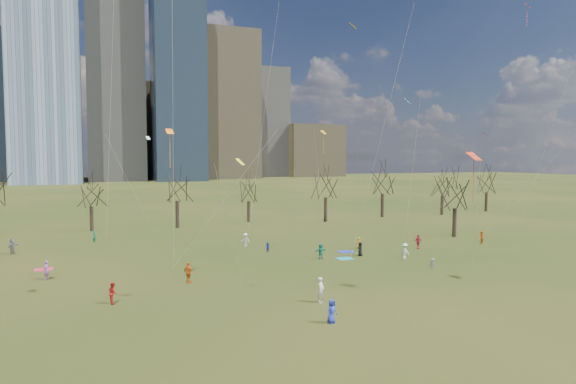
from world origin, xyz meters
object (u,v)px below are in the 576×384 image
object	(u,v)px
blanket_teal	(345,259)
person_1	(321,290)
person_0	(332,311)
person_2	(113,293)
blanket_navy	(346,252)
person_4	(189,273)
blanket_crimson	(44,269)

from	to	relation	value
blanket_teal	person_1	xyz separation A→B (m)	(-9.06, -13.75, 0.91)
person_0	person_2	bearing A→B (deg)	127.47
blanket_teal	person_2	size ratio (longest dim) A/B	1.02
blanket_navy	blanket_teal	bearing A→B (deg)	-119.17
blanket_navy	person_2	xyz separation A→B (m)	(-25.17, -12.13, 0.77)
blanket_navy	person_4	world-z (taller)	person_4
person_1	person_4	world-z (taller)	person_1
person_0	person_1	world-z (taller)	person_1
person_1	person_2	world-z (taller)	person_1
blanket_teal	blanket_crimson	distance (m)	29.45
blanket_navy	person_1	bearing A→B (deg)	-122.57
blanket_crimson	person_0	size ratio (longest dim) A/B	1.04
blanket_teal	blanket_crimson	xyz separation A→B (m)	(-28.92, 5.57, 0.00)
blanket_navy	blanket_crimson	distance (m)	30.92
blanket_teal	person_2	distance (m)	24.82
blanket_navy	person_2	distance (m)	27.95
person_0	person_4	world-z (taller)	person_4
blanket_teal	blanket_crimson	world-z (taller)	same
blanket_navy	person_2	world-z (taller)	person_2
blanket_navy	person_0	distance (m)	24.99
blanket_teal	blanket_crimson	size ratio (longest dim) A/B	1.00
person_4	blanket_teal	bearing A→B (deg)	-113.63
blanket_crimson	person_0	world-z (taller)	person_0
blanket_crimson	blanket_navy	bearing A→B (deg)	-3.93
blanket_teal	blanket_navy	size ratio (longest dim) A/B	1.00
blanket_teal	person_1	bearing A→B (deg)	-123.38
blanket_navy	person_0	world-z (taller)	person_0
blanket_teal	person_0	bearing A→B (deg)	-119.60
blanket_navy	person_1	xyz separation A→B (m)	(-10.99, -17.20, 0.91)
person_2	blanket_teal	bearing A→B (deg)	-71.40
person_2	person_4	bearing A→B (deg)	-58.61
blanket_teal	person_0	size ratio (longest dim) A/B	1.04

